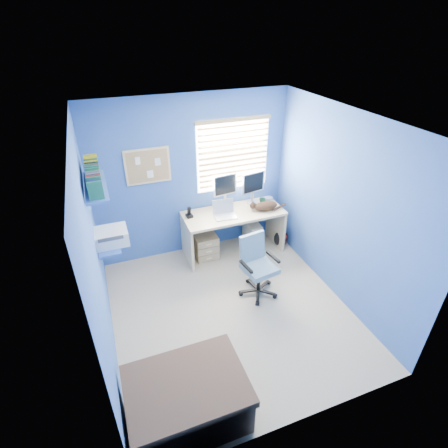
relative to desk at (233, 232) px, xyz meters
name	(u,v)px	position (x,y,z in m)	size (l,w,h in m)	color
floor	(231,310)	(-0.54, -1.26, -0.37)	(3.00, 3.20, 0.00)	#C1B698
ceiling	(233,122)	(-0.54, -1.26, 2.13)	(3.00, 3.20, 0.00)	white
wall_back	(193,179)	(-0.54, 0.34, 0.88)	(3.00, 0.01, 2.50)	#3258AC
wall_front	(308,334)	(-0.54, -2.86, 0.88)	(3.00, 0.01, 2.50)	#3258AC
wall_left	(95,259)	(-2.04, -1.26, 0.88)	(0.01, 3.20, 2.50)	#3258AC
wall_right	(340,209)	(0.96, -1.26, 0.88)	(0.01, 3.20, 2.50)	#3258AC
desk	(233,232)	(0.00, 0.00, 0.00)	(1.58, 0.65, 0.74)	#D8BA83
laptop	(225,210)	(-0.17, -0.08, 0.48)	(0.33, 0.26, 0.22)	silver
monitor_left	(225,190)	(-0.04, 0.26, 0.64)	(0.40, 0.12, 0.54)	silver
monitor_right	(253,188)	(0.40, 0.19, 0.64)	(0.40, 0.12, 0.54)	silver
phone	(189,212)	(-0.68, 0.10, 0.45)	(0.09, 0.11, 0.17)	black
mug	(262,201)	(0.54, 0.08, 0.42)	(0.10, 0.09, 0.10)	#1B593C
cd_spindle	(269,199)	(0.68, 0.14, 0.41)	(0.13, 0.13, 0.07)	silver
cat	(266,206)	(0.51, -0.10, 0.44)	(0.38, 0.20, 0.14)	black
tower_pc	(252,234)	(0.36, 0.05, -0.14)	(0.19, 0.44, 0.45)	beige
drawer_boxes	(206,247)	(-0.46, 0.00, -0.17)	(0.35, 0.28, 0.41)	tan
yellow_book	(249,247)	(0.22, -0.15, -0.25)	(0.03, 0.17, 0.24)	yellow
backpack	(281,238)	(0.82, -0.13, -0.22)	(0.25, 0.19, 0.29)	black
bed_corner	(188,400)	(-1.45, -2.43, -0.11)	(1.07, 0.76, 0.51)	brown
office_chair	(257,273)	(-0.05, -1.02, -0.04)	(0.58, 0.58, 0.87)	black
window_blinds	(233,155)	(0.11, 0.31, 1.18)	(1.15, 0.05, 1.10)	white
corkboard	(148,166)	(-1.19, 0.33, 1.18)	(0.64, 0.02, 0.52)	#D8BA83
wall_shelves	(102,208)	(-1.89, -0.51, 1.06)	(0.42, 0.90, 1.05)	#3862B6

